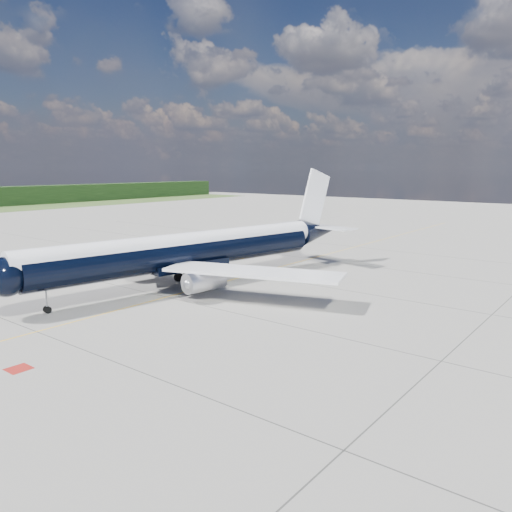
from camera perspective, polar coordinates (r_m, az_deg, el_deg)
The scene contains 4 objects.
ground at distance 70.62m, azimuth 1.99°, elevation -1.45°, with size 320.00×320.00×0.00m, color gray.
taxiway_centerline at distance 66.73m, azimuth -0.55°, elevation -2.12°, with size 0.16×160.00×0.01m, color #FBB70D.
red_marking at distance 40.07m, azimuth -25.48°, elevation -11.56°, with size 1.60×1.60×0.01m, color maroon.
main_airliner at distance 60.33m, azimuth -6.99°, elevation 0.70°, with size 39.30×48.35×14.03m.
Camera 1 is at (40.76, -25.92, 14.11)m, focal length 35.00 mm.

